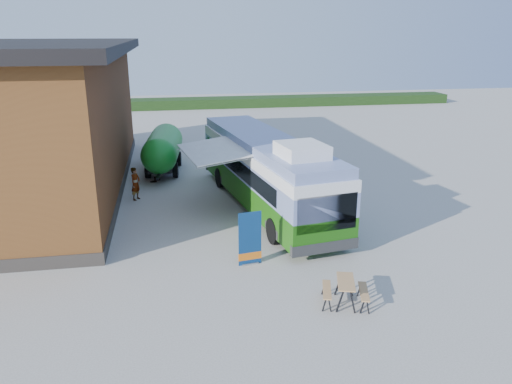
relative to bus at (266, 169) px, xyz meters
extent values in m
plane|color=#BCB7AD|center=(-0.43, -5.10, -1.86)|extent=(100.00, 100.00, 0.00)
cube|color=brown|center=(-10.93, 4.90, 1.64)|extent=(8.00, 20.00, 7.00)
cube|color=black|center=(-10.93, 4.90, 5.39)|extent=(9.60, 21.20, 0.50)
cube|color=#332D28|center=(-10.93, 4.90, -1.61)|extent=(8.10, 20.10, 0.50)
cube|color=#264419|center=(7.57, 32.90, -1.36)|extent=(40.00, 3.00, 1.00)
cube|color=#226B11|center=(-0.01, 0.08, -0.91)|extent=(4.65, 12.87, 1.16)
cube|color=#7586B7|center=(-0.01, 0.08, 0.14)|extent=(4.65, 12.87, 0.95)
cube|color=black|center=(-1.38, 0.38, 0.14)|extent=(1.75, 10.37, 0.74)
cube|color=black|center=(1.19, 0.81, 0.14)|extent=(1.75, 10.37, 0.74)
cube|color=white|center=(-0.01, 0.08, 0.85)|extent=(4.65, 12.87, 0.47)
cube|color=#7586B7|center=(-0.01, 0.08, 1.29)|extent=(4.46, 12.63, 0.42)
cube|color=white|center=(0.64, -3.86, 1.77)|extent=(1.97, 2.14, 0.53)
cube|color=black|center=(1.01, -6.11, -0.02)|extent=(2.34, 0.44, 1.37)
cube|color=#2D2D2D|center=(1.00, -6.06, -1.33)|extent=(2.67, 0.63, 0.42)
cube|color=#2D2D2D|center=(-1.03, 6.22, -1.33)|extent=(2.67, 0.63, 0.42)
cylinder|color=black|center=(-0.51, -4.26, -1.33)|extent=(0.48, 1.09, 1.05)
cylinder|color=black|center=(1.85, -3.88, -1.33)|extent=(0.48, 1.09, 1.05)
cylinder|color=black|center=(-1.79, 3.51, -1.33)|extent=(0.48, 1.09, 1.05)
cylinder|color=black|center=(0.57, 3.90, -1.33)|extent=(0.48, 1.09, 1.05)
cube|color=white|center=(-2.35, -0.06, 0.94)|extent=(3.34, 4.68, 0.33)
cube|color=#A5A8AD|center=(-1.02, 0.16, 1.13)|extent=(0.90, 4.56, 0.15)
cylinder|color=#A5A8AD|center=(-2.05, -1.88, 0.84)|extent=(2.75, 0.50, 0.34)
cylinder|color=#A5A8AD|center=(-2.65, 1.77, 0.84)|extent=(2.75, 0.50, 0.34)
cube|color=navy|center=(-1.75, -5.94, -0.86)|extent=(0.84, 0.17, 2.00)
cube|color=orange|center=(-1.75, -5.94, -1.54)|extent=(0.86, 0.18, 0.28)
cube|color=#A5A8AD|center=(-1.75, -5.94, -1.83)|extent=(0.62, 0.28, 0.06)
cylinder|color=#A5A8AD|center=(-1.75, -5.92, -0.86)|extent=(0.03, 0.03, 2.00)
cube|color=#B08053|center=(0.68, -9.15, -1.10)|extent=(0.82, 1.31, 0.04)
cube|color=#B08053|center=(0.14, -8.99, -1.40)|extent=(0.58, 1.24, 0.04)
cube|color=#B08053|center=(1.21, -9.30, -1.40)|extent=(0.58, 1.24, 0.04)
cube|color=black|center=(0.36, -9.59, -1.48)|extent=(0.06, 0.06, 0.75)
cube|color=black|center=(0.71, -9.69, -1.48)|extent=(0.06, 0.06, 0.75)
cube|color=black|center=(0.64, -8.61, -1.48)|extent=(0.06, 0.06, 0.75)
cube|color=black|center=(0.99, -8.71, -1.48)|extent=(0.06, 0.06, 0.75)
imported|color=#999999|center=(-6.13, 2.18, -1.03)|extent=(0.66, 0.72, 1.65)
imported|color=#999999|center=(-5.37, 5.23, -0.87)|extent=(1.11, 1.20, 1.98)
cylinder|color=#198E28|center=(-4.76, 7.21, -0.37)|extent=(2.42, 4.59, 1.99)
sphere|color=#198E28|center=(-4.98, 5.01, -0.37)|extent=(1.99, 1.99, 1.99)
sphere|color=#198E28|center=(-4.54, 9.41, -0.37)|extent=(1.99, 1.99, 1.99)
cube|color=black|center=(-4.76, 7.21, -1.25)|extent=(1.78, 4.75, 0.22)
cube|color=black|center=(-5.04, 4.35, -1.30)|extent=(0.26, 1.33, 0.11)
cylinder|color=black|center=(-5.66, 5.97, -1.42)|extent=(0.36, 0.91, 0.88)
cylinder|color=black|center=(-4.12, 5.81, -1.42)|extent=(0.36, 0.91, 0.88)
cylinder|color=black|center=(-5.40, 8.60, -1.42)|extent=(0.36, 0.91, 0.88)
cylinder|color=black|center=(-3.86, 8.45, -1.42)|extent=(0.36, 0.91, 0.88)
camera|label=1|loc=(-4.38, -22.01, 6.16)|focal=35.00mm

